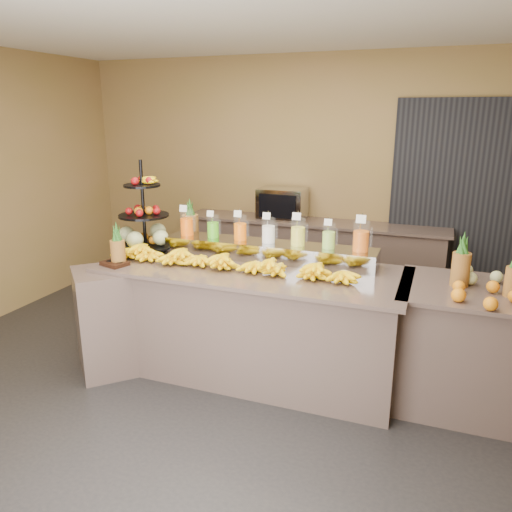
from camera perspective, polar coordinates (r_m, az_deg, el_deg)
The scene contains 20 objects.
ground at distance 4.19m, azimuth -1.95°, elevation -14.77°, with size 6.00×6.00×0.00m, color black.
room_envelope at distance 4.28m, azimuth 4.30°, elevation 12.39°, with size 6.04×5.02×2.82m.
buffet_counter at distance 4.23m, azimuth -2.11°, elevation -7.37°, with size 2.75×1.25×0.93m.
right_counter at distance 4.09m, azimuth 23.27°, elevation -9.60°, with size 1.08×0.88×0.93m.
back_ledge at distance 5.98m, azimuth 6.28°, elevation -0.33°, with size 3.10×0.55×0.93m.
pitcher_tray at distance 4.28m, azimuth 1.42°, elevation 0.58°, with size 1.85×0.30×0.15m, color gray.
juice_pitcher_orange_a at distance 4.55m, azimuth -7.90°, elevation 3.62°, with size 0.12×0.13×0.29m.
juice_pitcher_green at distance 4.43m, azimuth -4.93°, elevation 3.24°, with size 0.11×0.11×0.26m.
juice_pitcher_orange_b at distance 4.33m, azimuth -1.82°, elevation 3.07°, with size 0.12×0.12×0.28m.
juice_pitcher_milk at distance 4.24m, azimuth 1.44°, elevation 2.79°, with size 0.12×0.12×0.28m.
juice_pitcher_lemon at distance 4.16m, azimuth 4.82°, elevation 2.57°, with size 0.12×0.13×0.30m.
juice_pitcher_lime at distance 4.10m, azimuth 8.31°, elevation 2.10°, with size 0.11×0.11×0.26m.
juice_pitcher_orange_c at distance 4.05m, azimuth 11.91°, elevation 2.01°, with size 0.13×0.14×0.32m.
banana_heap at distance 4.05m, azimuth -3.46°, elevation -0.35°, with size 2.17×0.20×0.18m.
fruit_stand at distance 4.66m, azimuth -12.25°, elevation 3.23°, with size 0.69×0.69×0.82m.
condiment_caddy at distance 4.29m, azimuth -15.84°, elevation -0.83°, with size 0.21×0.16×0.03m, color black.
pineapple_left_a at distance 4.28m, azimuth -15.52°, elevation 0.79°, with size 0.12×0.12×0.37m.
pineapple_left_b at distance 4.80m, azimuth -7.50°, elevation 3.33°, with size 0.15×0.15×0.45m.
right_fruit_pile at distance 3.78m, azimuth 24.54°, elevation -2.97°, with size 0.47×0.45×0.25m.
oven_warmer at distance 5.93m, azimuth 3.05°, elevation 6.01°, with size 0.55×0.38×0.36m, color gray.
Camera 1 is at (1.40, -3.32, 2.15)m, focal length 35.00 mm.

